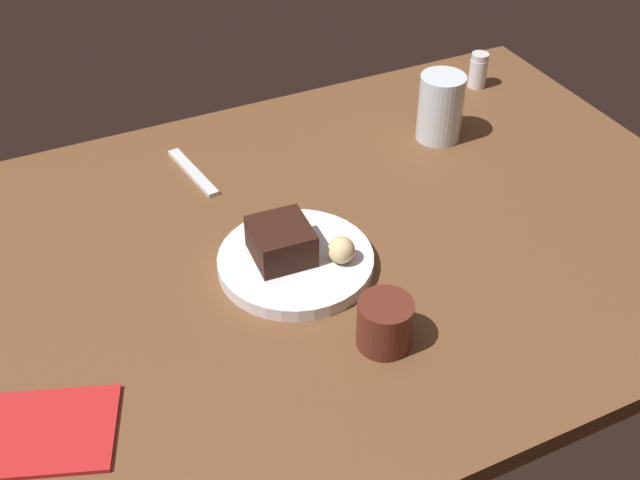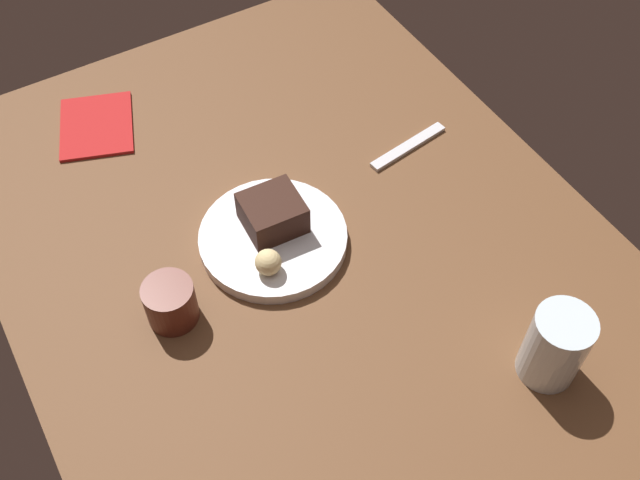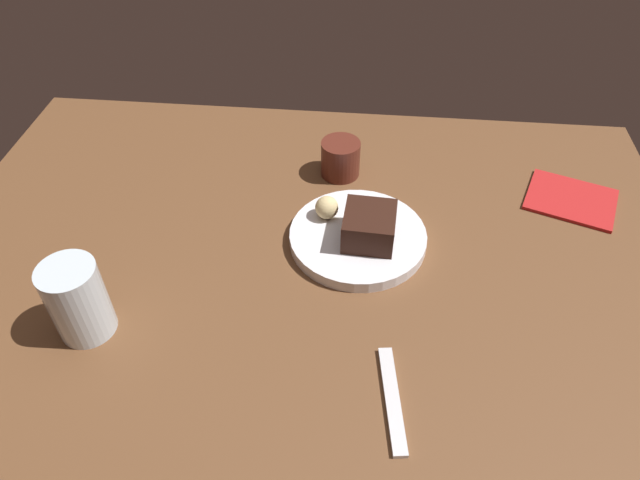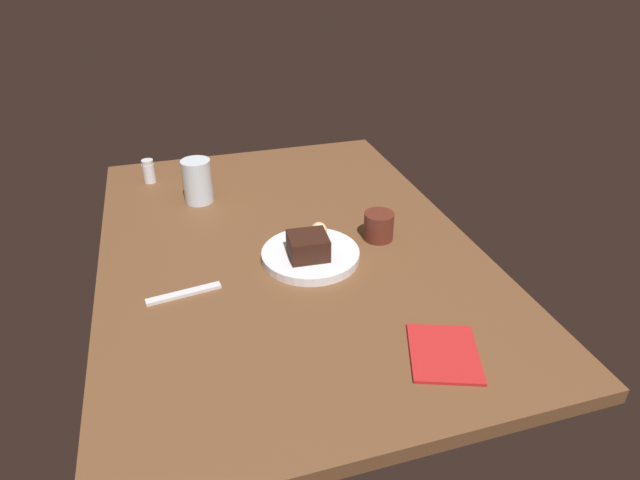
{
  "view_description": "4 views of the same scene",
  "coord_description": "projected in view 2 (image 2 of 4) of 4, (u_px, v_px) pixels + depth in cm",
  "views": [
    {
      "loc": [
        -39.86,
        -78.53,
        74.91
      ],
      "look_at": [
        -4.41,
        -4.11,
        7.22
      ],
      "focal_mm": 43.68,
      "sensor_mm": 36.0,
      "label": 1
    },
    {
      "loc": [
        53.03,
        -31.47,
        91.76
      ],
      "look_at": [
        -3.05,
        1.77,
        5.52
      ],
      "focal_mm": 42.26,
      "sensor_mm": 36.0,
      "label": 2
    },
    {
      "loc": [
        -8.34,
        63.35,
        67.36
      ],
      "look_at": [
        -2.3,
        2.08,
        8.14
      ],
      "focal_mm": 32.4,
      "sensor_mm": 36.0,
      "label": 3
    },
    {
      "loc": [
        -105.1,
        23.34,
        67.78
      ],
      "look_at": [
        -7.82,
        -5.58,
        7.48
      ],
      "focal_mm": 30.2,
      "sensor_mm": 36.0,
      "label": 4
    }
  ],
  "objects": [
    {
      "name": "coffee_cup",
      "position": [
        170.0,
        303.0,
        1.01
      ],
      "size": [
        7.0,
        7.0,
        6.64
      ],
      "primitive_type": "cylinder",
      "color": "#562319",
      "rests_on": "dining_table"
    },
    {
      "name": "bread_roll",
      "position": [
        268.0,
        262.0,
        1.04
      ],
      "size": [
        3.77,
        3.77,
        3.77
      ],
      "primitive_type": "sphere",
      "color": "#DBC184",
      "rests_on": "dessert_plate"
    },
    {
      "name": "water_glass",
      "position": [
        555.0,
        346.0,
        0.94
      ],
      "size": [
        7.66,
        7.66,
        11.61
      ],
      "primitive_type": "cylinder",
      "color": "silver",
      "rests_on": "dining_table"
    },
    {
      "name": "dining_table",
      "position": [
        320.0,
        276.0,
        1.09
      ],
      "size": [
        120.0,
        84.0,
        3.0
      ],
      "primitive_type": "cube",
      "color": "brown",
      "rests_on": "ground"
    },
    {
      "name": "dessert_spoon",
      "position": [
        408.0,
        146.0,
        1.22
      ],
      "size": [
        3.88,
        15.1,
        0.7
      ],
      "primitive_type": "cube",
      "rotation": [
        0.0,
        0.0,
        4.85
      ],
      "color": "silver",
      "rests_on": "dining_table"
    },
    {
      "name": "dessert_plate",
      "position": [
        273.0,
        238.0,
        1.1
      ],
      "size": [
        21.75,
        21.75,
        1.97
      ],
      "primitive_type": "cylinder",
      "color": "silver",
      "rests_on": "dining_table"
    },
    {
      "name": "chocolate_cake_slice",
      "position": [
        272.0,
        213.0,
        1.09
      ],
      "size": [
        8.32,
        8.8,
        5.03
      ],
      "primitive_type": "cube",
      "rotation": [
        0.0,
        0.0,
        6.22
      ],
      "color": "black",
      "rests_on": "dessert_plate"
    },
    {
      "name": "folded_napkin",
      "position": [
        96.0,
        126.0,
        1.25
      ],
      "size": [
        17.62,
        16.01,
        0.6
      ],
      "primitive_type": "cube",
      "rotation": [
        0.0,
        0.0,
        -0.35
      ],
      "color": "#B21E1E",
      "rests_on": "dining_table"
    }
  ]
}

